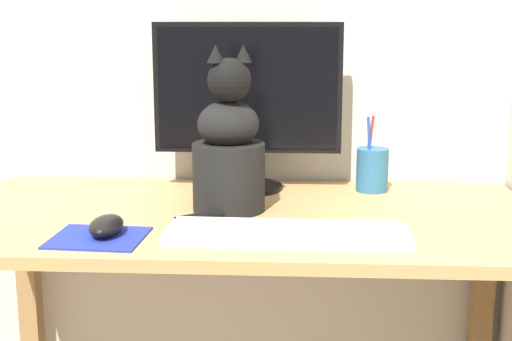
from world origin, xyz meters
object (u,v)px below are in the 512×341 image
object	(u,v)px
computer_mouse_left	(106,225)
monitor	(248,99)
cat	(229,151)
keyboard	(287,233)
pen_cup	(372,169)

from	to	relation	value
computer_mouse_left	monitor	bearing A→B (deg)	58.83
cat	keyboard	bearing A→B (deg)	-76.15
monitor	keyboard	bearing A→B (deg)	-75.65
monitor	pen_cup	bearing A→B (deg)	-0.34
keyboard	monitor	bearing A→B (deg)	105.64
keyboard	pen_cup	bearing A→B (deg)	64.88
computer_mouse_left	cat	distance (m)	0.32
keyboard	computer_mouse_left	distance (m)	0.35
keyboard	cat	distance (m)	0.27
monitor	computer_mouse_left	xyz separation A→B (m)	(-0.24, -0.40, -0.20)
keyboard	pen_cup	size ratio (longest dim) A/B	2.56
pen_cup	keyboard	bearing A→B (deg)	-116.41
cat	pen_cup	xyz separation A→B (m)	(0.33, 0.20, -0.08)
monitor	keyboard	xyz separation A→B (m)	(0.10, -0.40, -0.21)
cat	pen_cup	distance (m)	0.39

